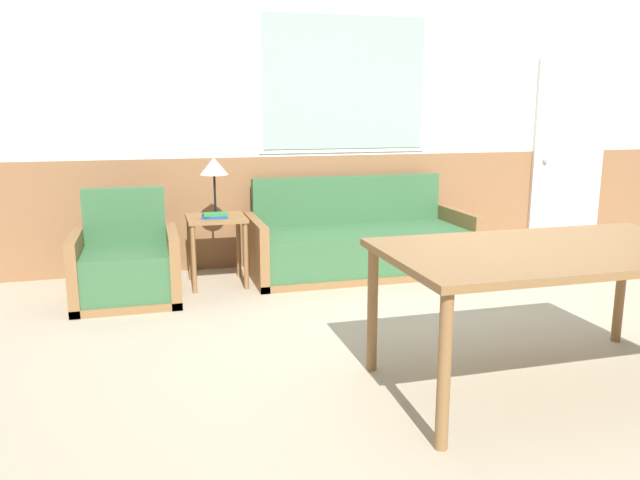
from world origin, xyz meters
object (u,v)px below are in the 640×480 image
(couch, at_px, (360,246))
(side_table, at_px, (216,230))
(armchair, at_px, (126,268))
(table_lamp, at_px, (214,168))
(dining_table, at_px, (554,260))

(couch, xyz_separation_m, side_table, (-1.31, -0.05, 0.23))
(armchair, distance_m, side_table, 0.82)
(couch, height_order, table_lamp, table_lamp)
(side_table, xyz_separation_m, table_lamp, (0.01, 0.09, 0.52))
(side_table, bearing_deg, table_lamp, 85.70)
(table_lamp, relative_size, dining_table, 0.27)
(couch, distance_m, table_lamp, 1.50)
(armchair, relative_size, side_table, 1.45)
(armchair, bearing_deg, table_lamp, 14.88)
(side_table, distance_m, dining_table, 2.94)
(side_table, relative_size, dining_table, 0.33)
(couch, bearing_deg, side_table, -177.96)
(side_table, bearing_deg, dining_table, -59.02)
(couch, relative_size, table_lamp, 4.11)
(side_table, xyz_separation_m, dining_table, (1.51, -2.51, 0.22))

